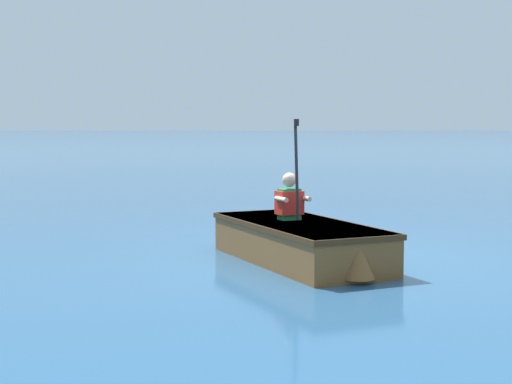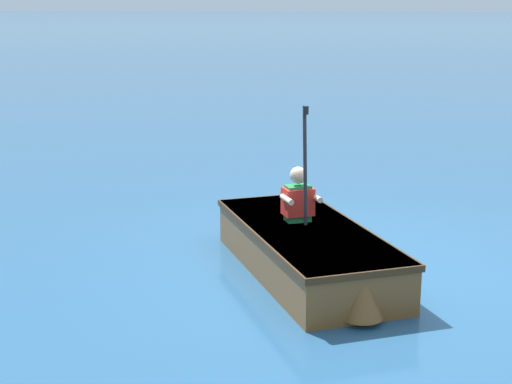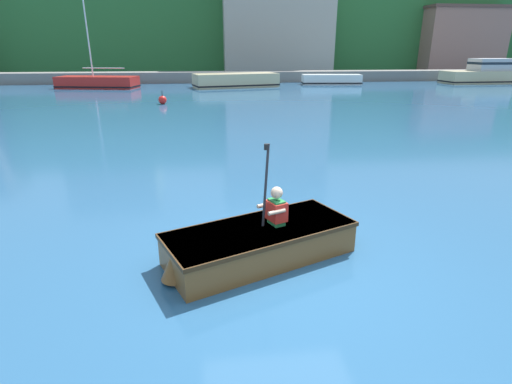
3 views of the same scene
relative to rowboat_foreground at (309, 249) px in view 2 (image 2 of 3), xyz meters
name	(u,v)px [view 2 (image 2 of 3)]	position (x,y,z in m)	size (l,w,h in m)	color
ground_plane	(351,264)	(0.36, -0.43, -0.26)	(300.00, 300.00, 0.00)	#28567F
rowboat_foreground	(309,249)	(0.00, 0.00, 0.00)	(2.87, 2.03, 0.47)	brown
person_paddler	(298,197)	(0.27, 0.11, 0.46)	(0.43, 0.43, 1.18)	#267F3F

